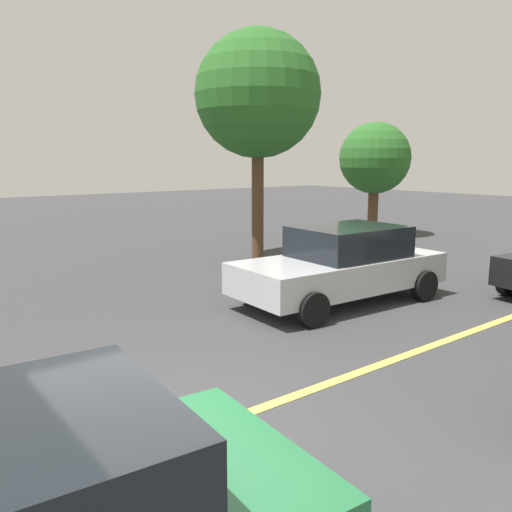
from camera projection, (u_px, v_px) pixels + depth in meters
name	position (u px, v px, depth m)	size (l,w,h in m)	color
ground_plane	(184.00, 437.00, 5.63)	(80.00, 80.00, 0.00)	#38383A
lane_marking_centre	(368.00, 369.00, 7.44)	(28.00, 0.16, 0.01)	#E0D14C
car_silver_near_curb	(342.00, 264.00, 10.87)	(4.65, 2.27, 1.58)	#B7BABF
tree_centre_verge	(375.00, 159.00, 20.21)	(2.73, 2.73, 4.36)	#513823
tree_right_verge	(258.00, 95.00, 14.74)	(3.55, 3.55, 6.51)	#513823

